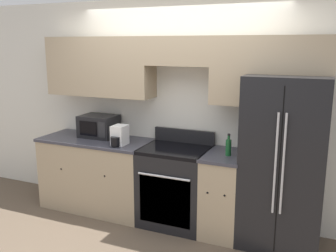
{
  "coord_description": "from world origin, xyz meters",
  "views": [
    {
      "loc": [
        1.65,
        -3.48,
        2.08
      ],
      "look_at": [
        0.0,
        0.31,
        1.17
      ],
      "focal_mm": 40.0,
      "sensor_mm": 36.0,
      "label": 1
    }
  ],
  "objects": [
    {
      "name": "electric_kettle",
      "position": [
        -0.56,
        0.17,
        1.02
      ],
      "size": [
        0.15,
        0.25,
        0.23
      ],
      "color": "white",
      "rests_on": "lower_cabinets_left"
    },
    {
      "name": "lower_cabinets_right",
      "position": [
        0.67,
        0.31,
        0.46
      ],
      "size": [
        0.43,
        0.64,
        0.92
      ],
      "color": "tan",
      "rests_on": "ground_plane"
    },
    {
      "name": "refrigerator",
      "position": [
        1.28,
        0.38,
        0.89
      ],
      "size": [
        0.81,
        0.8,
        1.78
      ],
      "color": "black",
      "rests_on": "ground_plane"
    },
    {
      "name": "bottle",
      "position": [
        0.71,
        0.27,
        1.01
      ],
      "size": [
        0.06,
        0.06,
        0.24
      ],
      "color": "#195928",
      "rests_on": "lower_cabinets_right"
    },
    {
      "name": "microwave",
      "position": [
        -1.01,
        0.42,
        1.05
      ],
      "size": [
        0.45,
        0.35,
        0.28
      ],
      "color": "black",
      "rests_on": "lower_cabinets_left"
    },
    {
      "name": "wall_back",
      "position": [
        -0.0,
        0.59,
        1.49
      ],
      "size": [
        8.0,
        0.39,
        2.6
      ],
      "color": "silver",
      "rests_on": "ground_plane"
    },
    {
      "name": "oven_range",
      "position": [
        0.09,
        0.31,
        0.46
      ],
      "size": [
        0.76,
        0.65,
        1.08
      ],
      "color": "black",
      "rests_on": "ground_plane"
    },
    {
      "name": "ground_plane",
      "position": [
        0.0,
        0.0,
        0.0
      ],
      "size": [
        12.0,
        12.0,
        0.0
      ],
      "primitive_type": "plane",
      "color": "brown"
    },
    {
      "name": "lower_cabinets_left",
      "position": [
        -0.98,
        0.31,
        0.46
      ],
      "size": [
        1.42,
        0.64,
        0.92
      ],
      "color": "tan",
      "rests_on": "ground_plane"
    }
  ]
}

